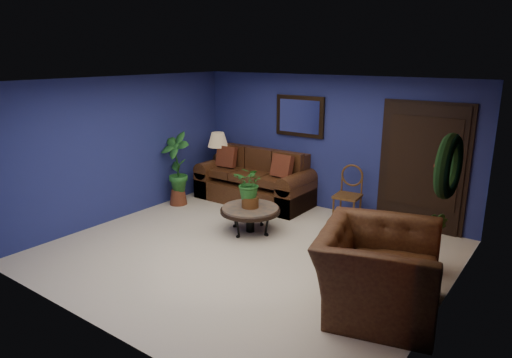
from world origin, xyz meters
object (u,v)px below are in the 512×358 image
Objects in this scene: sofa at (256,184)px; end_table at (219,173)px; coffee_table at (250,210)px; side_chair at (349,190)px; armchair at (378,270)px; table_lamp at (218,146)px.

end_table is (-0.96, -0.04, 0.09)m from sofa.
sofa reaches higher than coffee_table.
side_chair is (2.94, 0.07, 0.13)m from end_table.
armchair is (1.51, -2.48, -0.08)m from side_chair.
coffee_table is at bearing -36.36° from end_table.
coffee_table is 1.60× the size of end_table.
sofa is at bearing 122.58° from coffee_table.
side_chair is 2.91m from armchair.
table_lamp is 0.48× the size of armchair.
side_chair is at bearing 52.81° from coffee_table.
end_table is 0.88× the size of table_lamp.
coffee_table is 1.81m from side_chair.
sofa is 3.30× the size of table_lamp.
end_table is at bearing 46.92° from armchair.
side_chair is at bearing 16.67° from armchair.
table_lamp is (0.00, -0.00, 0.59)m from end_table.
end_table is 0.62× the size of side_chair.
table_lamp is (-0.96, -0.04, 0.68)m from sofa.
end_table is (-1.85, 1.36, 0.07)m from coffee_table.
armchair is (3.49, -2.45, 0.14)m from sofa.
armchair reaches higher than coffee_table.
end_table is at bearing 135.00° from table_lamp.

